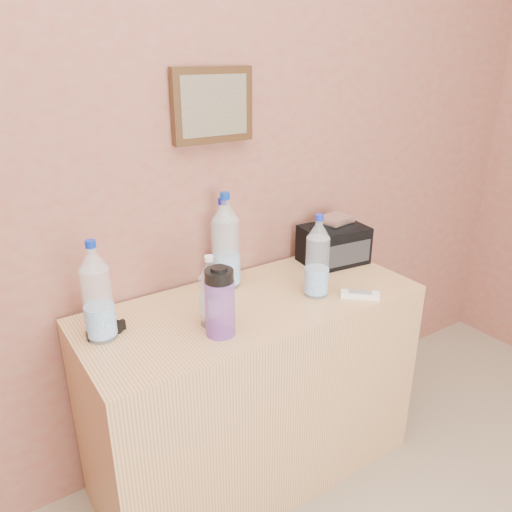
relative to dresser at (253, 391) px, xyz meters
The scene contains 12 objects.
picture_frame 1.05m from the dresser, 90.00° to the left, with size 0.30×0.03×0.25m, color #382311, non-canonical shape.
dresser is the anchor object (origin of this frame).
pet_large_a 0.73m from the dresser, behind, with size 0.09×0.09×0.32m.
pet_large_b 0.56m from the dresser, 92.35° to the left, with size 0.09×0.09×0.33m.
pet_large_c 0.56m from the dresser, 92.88° to the left, with size 0.10×0.10×0.36m.
pet_large_d 0.56m from the dresser, 19.52° to the right, with size 0.08×0.08×0.30m.
pet_small 0.52m from the dresser, 164.96° to the right, with size 0.07×0.07×0.24m.
nalgene_bottle 0.54m from the dresser, 148.94° to the right, with size 0.09×0.09×0.23m.
sunglasses 0.64m from the dresser, behind, with size 0.12×0.05×0.03m, color black, non-canonical shape.
ac_remote 0.54m from the dresser, 28.00° to the right, with size 0.14×0.04×0.02m, color white.
toiletry_bag 0.67m from the dresser, 14.22° to the left, with size 0.26×0.18×0.17m, color black, non-canonical shape.
foil_packet 0.75m from the dresser, 13.93° to the left, with size 0.12×0.10×0.02m, color silver.
Camera 1 is at (-0.58, 0.43, 1.57)m, focal length 35.00 mm.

